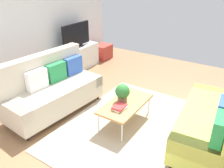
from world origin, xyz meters
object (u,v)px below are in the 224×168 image
object	(u,v)px
storage_trunk	(103,52)
coffee_table	(126,104)
bottle_0	(67,48)
couch_beige	(52,89)
couch_green	(215,119)
tv	(76,36)
bottle_1	(70,46)
vase_0	(60,50)
tv_console	(77,58)
table_book_0	(119,108)
potted_plant	(122,92)

from	to	relation	value
storage_trunk	coffee_table	bearing A→B (deg)	-138.33
bottle_0	coffee_table	bearing A→B (deg)	-114.91
couch_beige	couch_green	bearing A→B (deg)	107.98
tv	bottle_1	size ratio (longest dim) A/B	4.88
coffee_table	tv	distance (m)	2.88
couch_beige	storage_trunk	xyz separation A→B (m)	(2.98, 0.89, -0.23)
couch_green	bottle_0	world-z (taller)	couch_green
tv	vase_0	distance (m)	0.63
couch_beige	tv_console	distance (m)	2.13
coffee_table	storage_trunk	size ratio (longest dim) A/B	2.12
coffee_table	bottle_0	bearing A→B (deg)	65.09
vase_0	bottle_1	size ratio (longest dim) A/B	0.68
couch_beige	table_book_0	bearing A→B (deg)	100.64
couch_green	tv_console	distance (m)	4.02
tv	storage_trunk	bearing A→B (deg)	-4.16
tv	couch_beige	bearing A→B (deg)	-152.69
coffee_table	potted_plant	xyz separation A→B (m)	(0.00, 0.07, 0.21)
tv	table_book_0	world-z (taller)	tv
tv_console	potted_plant	distance (m)	2.79
bottle_0	vase_0	bearing A→B (deg)	154.05
tv_console	storage_trunk	xyz separation A→B (m)	(1.10, -0.10, -0.10)
couch_beige	bottle_1	size ratio (longest dim) A/B	9.57
couch_green	table_book_0	xyz separation A→B (m)	(-0.52, 1.41, -0.01)
bottle_0	bottle_1	size ratio (longest dim) A/B	0.74
vase_0	coffee_table	bearing A→B (deg)	-110.41
couch_green	table_book_0	distance (m)	1.50
couch_beige	bottle_1	bearing A→B (deg)	-144.53
storage_trunk	bottle_0	world-z (taller)	bottle_0
storage_trunk	bottle_1	bearing A→B (deg)	177.51
couch_beige	bottle_1	world-z (taller)	couch_beige
storage_trunk	bottle_1	distance (m)	1.48
couch_beige	potted_plant	xyz separation A→B (m)	(0.38, -1.35, 0.15)
coffee_table	tv	world-z (taller)	tv
bottle_1	couch_beige	bearing A→B (deg)	-149.25
couch_beige	potted_plant	size ratio (longest dim) A/B	5.91
couch_beige	storage_trunk	bearing A→B (deg)	-158.65
vase_0	bottle_1	world-z (taller)	bottle_1
storage_trunk	tv	bearing A→B (deg)	175.84
vase_0	tv_console	bearing A→B (deg)	-4.93
tv_console	table_book_0	xyz separation A→B (m)	(-1.73, -2.42, 0.12)
couch_beige	potted_plant	world-z (taller)	couch_beige
coffee_table	storage_trunk	xyz separation A→B (m)	(2.60, 2.31, -0.17)
couch_green	storage_trunk	size ratio (longest dim) A/B	3.78
couch_beige	vase_0	bearing A→B (deg)	-136.58
storage_trunk	potted_plant	bearing A→B (deg)	-139.16
couch_beige	table_book_0	xyz separation A→B (m)	(0.15, -1.44, -0.02)
tv_console	potted_plant	xyz separation A→B (m)	(-1.49, -2.34, 0.28)
tv	bottle_0	xyz separation A→B (m)	(-0.40, -0.02, -0.24)
table_book_0	bottle_0	world-z (taller)	bottle_0
tv_console	vase_0	distance (m)	0.70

